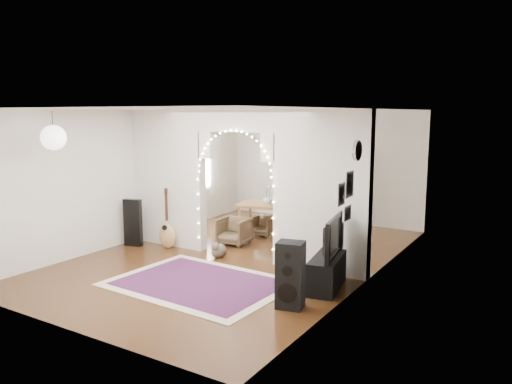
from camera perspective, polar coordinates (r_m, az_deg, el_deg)
The scene contains 25 objects.
floor at distance 9.36m, azimuth -2.06°, elevation -7.34°, with size 7.50×7.50×0.00m, color black.
ceiling at distance 8.99m, azimuth -2.16°, elevation 9.42°, with size 5.00×7.50×0.02m, color white.
wall_back at distance 12.35m, azimuth 7.59°, elevation 2.95°, with size 5.00×0.02×2.70m, color silver.
wall_front at distance 6.36m, azimuth -21.24°, elevation -3.27°, with size 5.00×0.02×2.70m, color silver.
wall_left at distance 10.66m, azimuth -13.37°, elevation 1.84°, with size 0.02×7.50×2.70m, color silver.
wall_right at distance 7.98m, azimuth 13.00°, elevation -0.49°, with size 0.02×7.50×2.70m, color silver.
divider_wall at distance 9.07m, azimuth -2.11°, elevation 1.33°, with size 5.00×0.20×2.70m.
fairy_lights at distance 8.94m, azimuth -2.58°, elevation 2.03°, with size 1.64×0.04×1.60m, color #FFEABF, non-canonical shape.
window at distance 11.95m, azimuth -7.20°, elevation 3.49°, with size 0.04×1.20×1.40m, color white.
wall_clock at distance 7.34m, azimuth 11.55°, elevation 4.65°, with size 0.31×0.31×0.03m, color white.
picture_frames at distance 7.03m, azimuth 10.27°, elevation -0.41°, with size 0.02×0.50×0.70m, color white, non-canonical shape.
paper_lantern at distance 8.56m, azimuth -22.13°, elevation 5.78°, with size 0.40×0.40×0.40m, color white.
ceiling_fan at distance 10.71m, azimuth 3.85°, elevation 7.73°, with size 1.10×1.10×0.30m, color #A87138, non-canonical shape.
area_rug at distance 7.96m, azimuth -6.44°, elevation -10.30°, with size 2.69×2.00×0.02m, color maroon.
guitar_case at distance 10.26m, azimuth -13.89°, elevation -3.42°, with size 0.36×0.12×0.95m, color black.
acoustic_guitar at distance 9.96m, azimuth -10.14°, elevation -3.86°, with size 0.43×0.28×1.01m.
tabby_cat at distance 9.25m, azimuth -4.34°, elevation -6.63°, with size 0.29×0.54×0.35m.
floor_speaker at distance 6.87m, azimuth 3.95°, elevation -9.45°, with size 0.42×0.38×0.92m.
media_console at distance 7.71m, azimuth 8.09°, elevation -9.11°, with size 0.40×1.00×0.50m, color black.
tv at distance 7.55m, azimuth 8.18°, elevation -5.07°, with size 1.07×0.14×0.62m, color black.
bookcase at distance 12.08m, azimuth 8.26°, elevation 0.16°, with size 1.55×0.39×1.59m, color beige.
dining_table at distance 10.48m, azimuth 1.36°, elevation -1.74°, with size 1.33×1.01×0.76m.
flower_vase at distance 10.45m, azimuth 1.36°, elevation -0.83°, with size 0.18×0.18×0.19m, color white.
dining_chair_left at distance 10.84m, azimuth 0.86°, elevation -3.91°, with size 0.45×0.46×0.42m, color #4F3D27.
dining_chair_right at distance 10.14m, azimuth -2.51°, elevation -4.49°, with size 0.58×0.59×0.54m, color #4F3D27.
Camera 1 is at (4.99, -7.47, 2.63)m, focal length 35.00 mm.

